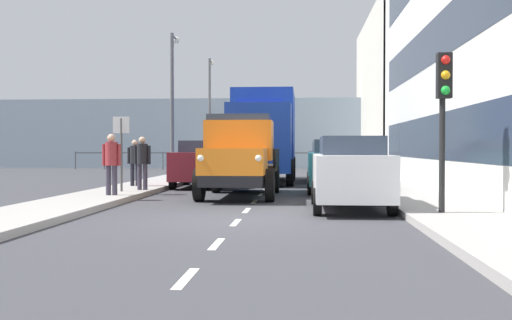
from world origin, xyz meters
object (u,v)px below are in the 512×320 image
car_maroon_oppositeside_0 (202,163)px  lorry_cargo_blue (264,133)px  truck_vintage_orange (239,157)px  lamp_post_promenade (173,92)px  pedestrian_in_dark_coat (135,159)px  traffic_light_near (444,97)px  car_white_kerbside_near (350,172)px  lamp_post_far (210,104)px  pedestrian_by_lamp (142,159)px  car_teal_kerbside_1 (336,165)px  street_sign (121,140)px  car_navy_kerbside_2 (329,161)px  pedestrian_near_railing (111,159)px

car_maroon_oppositeside_0 → lorry_cargo_blue: bearing=-120.7°
truck_vintage_orange → lamp_post_promenade: bearing=-65.5°
truck_vintage_orange → lorry_cargo_blue: (-0.22, -8.10, 0.90)m
pedestrian_in_dark_coat → traffic_light_near: 11.76m
car_white_kerbside_near → traffic_light_near: 3.02m
lamp_post_far → pedestrian_in_dark_coat: bearing=90.3°
lorry_cargo_blue → car_white_kerbside_near: (-2.74, 11.32, -1.18)m
car_white_kerbside_near → pedestrian_by_lamp: 7.34m
lorry_cargo_blue → car_teal_kerbside_1: size_ratio=1.84×
street_sign → car_navy_kerbside_2: bearing=-128.8°
truck_vintage_orange → traffic_light_near: 7.07m
pedestrian_in_dark_coat → truck_vintage_orange: bearing=144.6°
lamp_post_far → street_sign: lamp_post_far is taller
car_white_kerbside_near → pedestrian_near_railing: bearing=-17.5°
car_navy_kerbside_2 → street_sign: 10.49m
street_sign → car_maroon_oppositeside_0: bearing=-111.7°
lamp_post_far → street_sign: (-0.40, 19.92, -2.56)m
street_sign → lamp_post_far: bearing=-88.9°
lorry_cargo_blue → pedestrian_by_lamp: lorry_cargo_blue is taller
pedestrian_near_railing → traffic_light_near: bearing=154.1°
car_white_kerbside_near → traffic_light_near: size_ratio=1.30×
pedestrian_by_lamp → traffic_light_near: bearing=142.3°
car_maroon_oppositeside_0 → traffic_light_near: 11.83m
car_teal_kerbside_1 → pedestrian_by_lamp: bearing=14.9°
truck_vintage_orange → street_sign: bearing=-3.6°
pedestrian_near_railing → lorry_cargo_blue: bearing=-111.4°
pedestrian_in_dark_coat → pedestrian_near_railing: bearing=96.8°
truck_vintage_orange → pedestrian_near_railing: size_ratio=3.33×
pedestrian_in_dark_coat → lamp_post_promenade: 6.21m
lamp_post_far → truck_vintage_orange: bearing=101.2°
lamp_post_promenade → truck_vintage_orange: bearing=114.5°
traffic_light_near → lorry_cargo_blue: bearing=-71.4°
lamp_post_promenade → street_sign: lamp_post_promenade is taller
truck_vintage_orange → car_navy_kerbside_2: 8.89m
car_navy_kerbside_2 → lamp_post_far: (6.96, -11.77, 3.35)m
car_white_kerbside_near → car_maroon_oppositeside_0: (4.83, -7.81, 0.00)m
car_navy_kerbside_2 → pedestrian_near_railing: (6.39, 9.59, 0.25)m
truck_vintage_orange → pedestrian_in_dark_coat: size_ratio=3.56×
traffic_light_near → lamp_post_promenade: bearing=-57.9°
car_maroon_oppositeside_0 → lamp_post_far: 16.07m
pedestrian_in_dark_coat → street_sign: (-0.31, 2.55, 0.61)m
car_navy_kerbside_2 → car_white_kerbside_near: bearing=90.0°
truck_vintage_orange → car_white_kerbside_near: 4.39m
car_navy_kerbside_2 → traffic_light_near: traffic_light_near is taller
car_white_kerbside_near → street_sign: 7.46m
car_maroon_oppositeside_0 → pedestrian_by_lamp: (1.26, 3.72, 0.23)m
pedestrian_in_dark_coat → street_sign: bearing=96.9°
pedestrian_near_railing → truck_vintage_orange: bearing=-160.5°
car_teal_kerbside_1 → lorry_cargo_blue: bearing=-64.0°
car_white_kerbside_near → car_maroon_oppositeside_0: bearing=-58.3°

